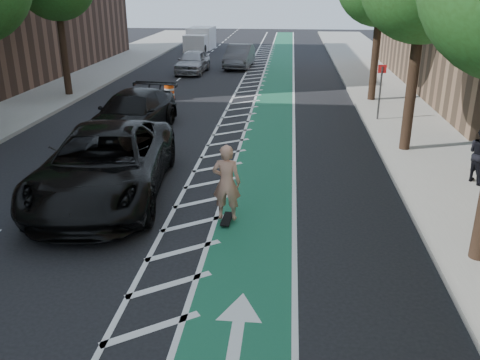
# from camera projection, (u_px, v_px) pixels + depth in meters

# --- Properties ---
(ground) EXTENTS (120.00, 120.00, 0.00)m
(ground) POSITION_uv_depth(u_px,v_px,m) (119.00, 248.00, 11.60)
(ground) COLOR black
(ground) RESTS_ON ground
(bike_lane) EXTENTS (2.00, 90.00, 0.01)m
(bike_lane) POSITION_uv_depth(u_px,v_px,m) (269.00, 132.00, 20.60)
(bike_lane) COLOR #195A3F
(bike_lane) RESTS_ON ground
(buffer_strip) EXTENTS (1.40, 90.00, 0.01)m
(buffer_strip) POSITION_uv_depth(u_px,v_px,m) (232.00, 131.00, 20.74)
(buffer_strip) COLOR silver
(buffer_strip) RESTS_ON ground
(sidewalk_right) EXTENTS (5.00, 90.00, 0.15)m
(sidewalk_right) POSITION_uv_depth(u_px,v_px,m) (434.00, 135.00, 19.99)
(sidewalk_right) COLOR gray
(sidewalk_right) RESTS_ON ground
(curb_right) EXTENTS (0.12, 90.00, 0.16)m
(curb_right) POSITION_uv_depth(u_px,v_px,m) (371.00, 133.00, 20.21)
(curb_right) COLOR gray
(curb_right) RESTS_ON ground
(curb_left) EXTENTS (0.12, 90.00, 0.16)m
(curb_left) POSITION_uv_depth(u_px,v_px,m) (32.00, 124.00, 21.48)
(curb_left) COLOR gray
(curb_left) RESTS_ON ground
(sign_post) EXTENTS (0.35, 0.08, 2.47)m
(sign_post) POSITION_uv_depth(u_px,v_px,m) (380.00, 92.00, 21.55)
(sign_post) COLOR #4C4C4C
(sign_post) RESTS_ON ground
(skateboard) EXTENTS (0.26, 0.81, 0.11)m
(skateboard) POSITION_uv_depth(u_px,v_px,m) (227.00, 219.00, 12.81)
(skateboard) COLOR black
(skateboard) RESTS_ON ground
(skateboarder) EXTENTS (0.73, 0.50, 1.94)m
(skateboarder) POSITION_uv_depth(u_px,v_px,m) (227.00, 183.00, 12.46)
(skateboarder) COLOR tan
(skateboarder) RESTS_ON skateboard
(suv_near) EXTENTS (3.93, 7.26, 1.93)m
(suv_near) POSITION_uv_depth(u_px,v_px,m) (105.00, 164.00, 14.09)
(suv_near) COLOR black
(suv_near) RESTS_ON ground
(suv_far) EXTENTS (2.89, 5.91, 1.65)m
(suv_far) POSITION_uv_depth(u_px,v_px,m) (133.00, 114.00, 20.09)
(suv_far) COLOR black
(suv_far) RESTS_ON ground
(car_silver) EXTENTS (1.97, 4.50, 1.51)m
(car_silver) POSITION_uv_depth(u_px,v_px,m) (193.00, 62.00, 33.97)
(car_silver) COLOR #A0A0A5
(car_silver) RESTS_ON ground
(car_grey) EXTENTS (1.95, 4.90, 1.59)m
(car_grey) POSITION_uv_depth(u_px,v_px,m) (239.00, 56.00, 36.15)
(car_grey) COLOR #4F4E53
(car_grey) RESTS_ON ground
(box_truck) EXTENTS (2.32, 4.72, 1.92)m
(box_truck) POSITION_uv_depth(u_px,v_px,m) (200.00, 40.00, 45.92)
(box_truck) COLOR white
(box_truck) RESTS_ON ground
(barrel_a) EXTENTS (0.64, 0.64, 0.87)m
(barrel_a) POSITION_uv_depth(u_px,v_px,m) (99.00, 159.00, 16.15)
(barrel_a) COLOR orange
(barrel_a) RESTS_ON ground
(barrel_b) EXTENTS (0.74, 0.74, 1.01)m
(barrel_b) POSITION_uv_depth(u_px,v_px,m) (127.00, 104.00, 23.21)
(barrel_b) COLOR #DC530B
(barrel_b) RESTS_ON ground
(barrel_c) EXTENTS (0.63, 0.63, 0.86)m
(barrel_c) POSITION_uv_depth(u_px,v_px,m) (169.00, 92.00, 26.15)
(barrel_c) COLOR #F24A0C
(barrel_c) RESTS_ON ground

